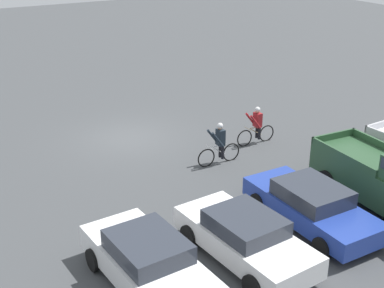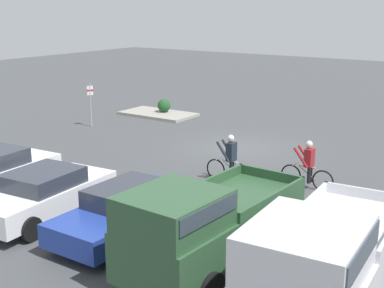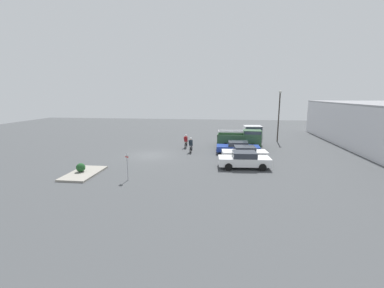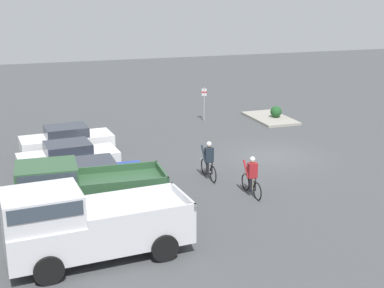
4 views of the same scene
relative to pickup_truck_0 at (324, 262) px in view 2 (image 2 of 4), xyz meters
name	(u,v)px [view 2 (image 2 of 4)]	position (x,y,z in m)	size (l,w,h in m)	color
ground_plane	(239,148)	(7.61, -10.26, -1.22)	(80.00, 80.00, 0.00)	#424447
pickup_truck_0	(324,262)	(0.00, 0.00, 0.00)	(2.51, 5.63, 2.37)	silver
pickup_truck_1	(206,225)	(2.85, -0.34, -0.08)	(2.33, 5.16, 2.22)	#2D5133
sedan_0	(130,210)	(5.63, -0.98, -0.54)	(2.02, 4.62, 1.33)	#233D9E
sedan_1	(44,193)	(8.43, -0.49, -0.52)	(2.26, 4.49, 1.37)	white
cyclist_0	(230,159)	(5.64, -6.14, -0.40)	(1.87, 0.46, 1.68)	black
cyclist_1	(308,165)	(3.23, -7.05, -0.43)	(1.86, 0.46, 1.63)	black
fire_lane_sign	(90,101)	(15.68, -9.64, 0.08)	(0.16, 0.28, 2.14)	#9E9EA3
curb_island	(158,114)	(14.68, -13.74, -1.14)	(4.02, 2.23, 0.15)	gray
shrub	(164,106)	(14.52, -14.06, -0.71)	(0.71, 0.71, 0.71)	#1E4C23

